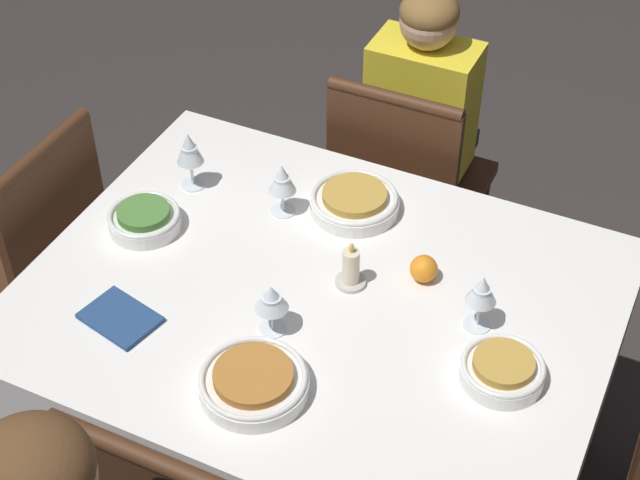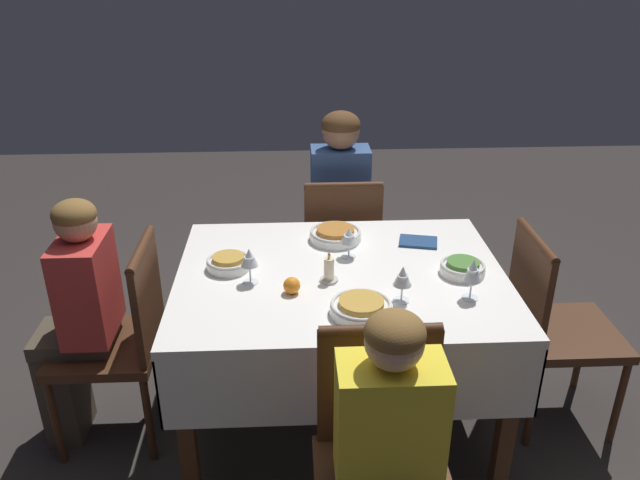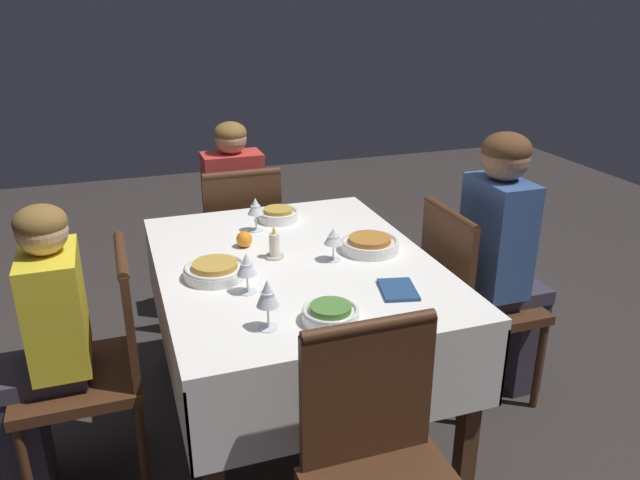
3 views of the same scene
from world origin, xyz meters
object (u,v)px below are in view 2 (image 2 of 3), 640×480
(wine_glass_south, at_px, (349,237))
(orange_fruit, at_px, (292,285))
(bowl_west, at_px, (463,267))
(candle_centerpiece, at_px, (329,271))
(bowl_north, at_px, (361,307))
(wine_glass_north, at_px, (403,277))
(wine_glass_east, at_px, (249,259))
(chair_north, at_px, (381,454))
(napkin_red_folded, at_px, (418,242))
(bowl_east, at_px, (229,262))
(person_child_red, at_px, (77,314))
(bowl_south, at_px, (336,234))
(person_adult_denim, at_px, (339,203))
(chair_west, at_px, (553,321))
(dining_table, at_px, (341,294))
(chair_east, at_px, (121,333))
(wine_glass_west, at_px, (473,271))
(chair_south, at_px, (341,245))
(person_child_yellow, at_px, (390,472))

(wine_glass_south, height_order, orange_fruit, wine_glass_south)
(bowl_west, xyz_separation_m, candle_centerpiece, (0.53, 0.03, 0.01))
(bowl_north, relative_size, wine_glass_north, 1.55)
(wine_glass_east, bearing_deg, chair_north, 122.05)
(candle_centerpiece, bearing_deg, bowl_west, -176.33)
(wine_glass_north, height_order, napkin_red_folded, wine_glass_north)
(bowl_east, xyz_separation_m, bowl_west, (-0.93, 0.09, -0.00))
(person_child_red, height_order, bowl_south, person_child_red)
(wine_glass_north, height_order, bowl_west, wine_glass_north)
(person_adult_denim, distance_m, bowl_south, 0.60)
(wine_glass_north, xyz_separation_m, wine_glass_east, (0.56, -0.16, 0.01))
(chair_west, height_order, orange_fruit, chair_west)
(person_child_red, bearing_deg, wine_glass_east, 87.44)
(dining_table, distance_m, bowl_west, 0.50)
(person_adult_denim, height_order, candle_centerpiece, person_adult_denim)
(chair_north, relative_size, chair_east, 1.00)
(wine_glass_north, relative_size, orange_fruit, 2.23)
(wine_glass_north, relative_size, napkin_red_folded, 0.77)
(chair_east, distance_m, bowl_west, 1.40)
(chair_north, distance_m, candle_centerpiece, 0.74)
(wine_glass_west, distance_m, orange_fruit, 0.67)
(bowl_west, relative_size, candle_centerpiece, 1.44)
(chair_east, relative_size, napkin_red_folded, 4.78)
(bowl_west, bearing_deg, bowl_south, -35.15)
(chair_south, height_order, wine_glass_west, wine_glass_west)
(person_adult_denim, bearing_deg, wine_glass_south, 88.59)
(dining_table, height_order, wine_glass_south, wine_glass_south)
(wine_glass_east, xyz_separation_m, candle_centerpiece, (-0.30, 0.00, -0.06))
(chair_east, height_order, bowl_north, chair_east)
(chair_east, relative_size, bowl_south, 3.87)
(bowl_south, relative_size, bowl_west, 1.29)
(bowl_south, height_order, orange_fruit, orange_fruit)
(person_child_yellow, height_order, person_child_red, person_child_red)
(person_child_red, xyz_separation_m, bowl_north, (-1.10, 0.28, 0.17))
(chair_east, bearing_deg, bowl_north, 73.54)
(person_adult_denim, height_order, wine_glass_west, person_adult_denim)
(chair_east, bearing_deg, napkin_red_folded, 103.03)
(person_child_red, xyz_separation_m, bowl_east, (-0.60, -0.09, 0.17))
(bowl_south, height_order, wine_glass_east, wine_glass_east)
(person_child_yellow, height_order, wine_glass_north, person_child_yellow)
(wine_glass_south, bearing_deg, chair_south, -91.76)
(dining_table, relative_size, wine_glass_north, 9.11)
(dining_table, distance_m, bowl_south, 0.33)
(wine_glass_east, distance_m, orange_fruit, 0.20)
(bowl_east, bearing_deg, wine_glass_south, -170.83)
(chair_east, distance_m, person_child_red, 0.19)
(person_adult_denim, xyz_separation_m, wine_glass_east, (0.42, 0.96, 0.17))
(chair_west, distance_m, orange_fruit, 1.13)
(chair_south, relative_size, wine_glass_west, 5.46)
(person_adult_denim, bearing_deg, bowl_east, 58.49)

